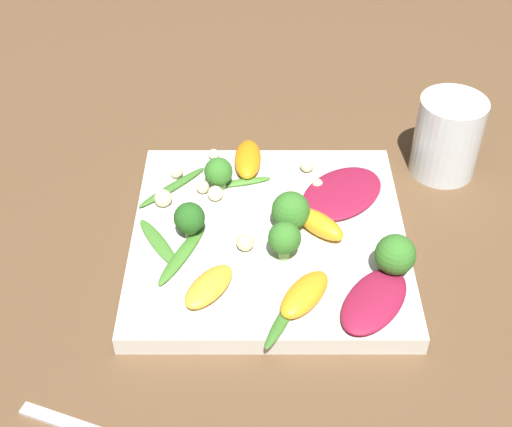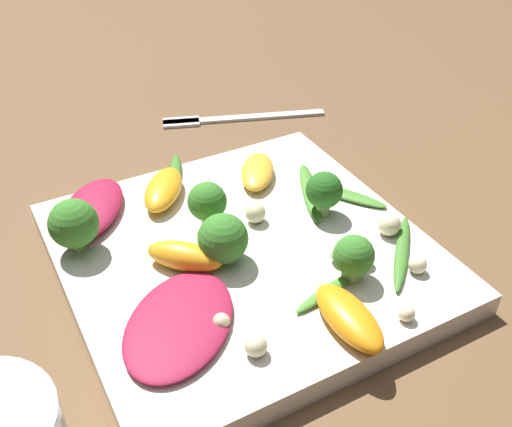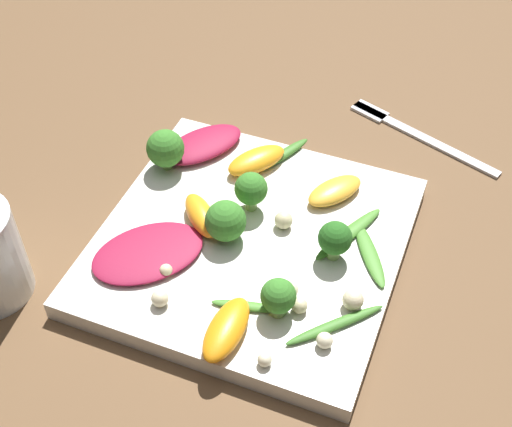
{
  "view_description": "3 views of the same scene",
  "coord_description": "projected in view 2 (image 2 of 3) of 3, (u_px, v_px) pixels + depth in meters",
  "views": [
    {
      "loc": [
        -0.01,
        -0.53,
        0.52
      ],
      "look_at": [
        -0.01,
        0.01,
        0.04
      ],
      "focal_mm": 50.0,
      "sensor_mm": 36.0,
      "label": 1
    },
    {
      "loc": [
        0.17,
        0.33,
        0.33
      ],
      "look_at": [
        -0.02,
        -0.01,
        0.04
      ],
      "focal_mm": 42.0,
      "sensor_mm": 36.0,
      "label": 2
    },
    {
      "loc": [
        -0.17,
        0.42,
        0.52
      ],
      "look_at": [
        0.0,
        -0.02,
        0.03
      ],
      "focal_mm": 50.0,
      "sensor_mm": 36.0,
      "label": 3
    }
  ],
  "objects": [
    {
      "name": "orange_segment_3",
      "position": [
        257.0,
        171.0,
        0.56
      ],
      "size": [
        0.06,
        0.07,
        0.01
      ],
      "color": "#FCAD33",
      "rests_on": "plate"
    },
    {
      "name": "broccoli_floret_3",
      "position": [
        223.0,
        239.0,
        0.45
      ],
      "size": [
        0.04,
        0.04,
        0.04
      ],
      "color": "#84AD5B",
      "rests_on": "plate"
    },
    {
      "name": "radicchio_leaf_1",
      "position": [
        92.0,
        209.0,
        0.51
      ],
      "size": [
        0.09,
        0.1,
        0.01
      ],
      "color": "maroon",
      "rests_on": "plate"
    },
    {
      "name": "orange_segment_1",
      "position": [
        186.0,
        259.0,
        0.45
      ],
      "size": [
        0.06,
        0.06,
        0.02
      ],
      "color": "orange",
      "rests_on": "plate"
    },
    {
      "name": "broccoli_floret_2",
      "position": [
        354.0,
        257.0,
        0.44
      ],
      "size": [
        0.03,
        0.03,
        0.04
      ],
      "color": "#7A9E51",
      "rests_on": "plate"
    },
    {
      "name": "broccoli_floret_4",
      "position": [
        324.0,
        191.0,
        0.5
      ],
      "size": [
        0.03,
        0.03,
        0.04
      ],
      "color": "#84AD5B",
      "rests_on": "plate"
    },
    {
      "name": "macadamia_nut_6",
      "position": [
        418.0,
        265.0,
        0.45
      ],
      "size": [
        0.01,
        0.01,
        0.01
      ],
      "color": "beige",
      "rests_on": "plate"
    },
    {
      "name": "arugula_sprig_4",
      "position": [
        328.0,
        291.0,
        0.44
      ],
      "size": [
        0.07,
        0.02,
        0.01
      ],
      "color": "#47842D",
      "rests_on": "plate"
    },
    {
      "name": "macadamia_nut_1",
      "position": [
        256.0,
        346.0,
        0.39
      ],
      "size": [
        0.02,
        0.02,
        0.02
      ],
      "color": "beige",
      "rests_on": "plate"
    },
    {
      "name": "orange_segment_0",
      "position": [
        163.0,
        189.0,
        0.53
      ],
      "size": [
        0.06,
        0.07,
        0.02
      ],
      "color": "orange",
      "rests_on": "plate"
    },
    {
      "name": "arugula_sprig_3",
      "position": [
        344.0,
        194.0,
        0.53
      ],
      "size": [
        0.06,
        0.08,
        0.01
      ],
      "color": "#47842D",
      "rests_on": "plate"
    },
    {
      "name": "ground_plane",
      "position": [
        244.0,
        265.0,
        0.49
      ],
      "size": [
        2.4,
        2.4,
        0.0
      ],
      "primitive_type": "plane",
      "color": "brown"
    },
    {
      "name": "broccoli_floret_0",
      "position": [
        207.0,
        202.0,
        0.49
      ],
      "size": [
        0.03,
        0.03,
        0.04
      ],
      "color": "#84AD5B",
      "rests_on": "plate"
    },
    {
      "name": "plate",
      "position": [
        244.0,
        256.0,
        0.49
      ],
      "size": [
        0.28,
        0.28,
        0.02
      ],
      "color": "silver",
      "rests_on": "ground_plane"
    },
    {
      "name": "broccoli_floret_1",
      "position": [
        74.0,
        224.0,
        0.46
      ],
      "size": [
        0.04,
        0.04,
        0.05
      ],
      "color": "#7A9E51",
      "rests_on": "plate"
    },
    {
      "name": "radicchio_leaf_0",
      "position": [
        179.0,
        323.0,
        0.41
      ],
      "size": [
        0.12,
        0.12,
        0.01
      ],
      "color": "maroon",
      "rests_on": "plate"
    },
    {
      "name": "macadamia_nut_2",
      "position": [
        221.0,
        322.0,
        0.41
      ],
      "size": [
        0.01,
        0.01,
        0.01
      ],
      "color": "beige",
      "rests_on": "plate"
    },
    {
      "name": "macadamia_nut_4",
      "position": [
        255.0,
        213.0,
        0.5
      ],
      "size": [
        0.02,
        0.02,
        0.02
      ],
      "color": "beige",
      "rests_on": "plate"
    },
    {
      "name": "arugula_sprig_2",
      "position": [
        175.0,
        175.0,
        0.56
      ],
      "size": [
        0.04,
        0.07,
        0.01
      ],
      "color": "#3D7528",
      "rests_on": "plate"
    },
    {
      "name": "arugula_sprig_1",
      "position": [
        310.0,
        192.0,
        0.54
      ],
      "size": [
        0.05,
        0.09,
        0.01
      ],
      "color": "#47842D",
      "rests_on": "plate"
    },
    {
      "name": "macadamia_nut_5",
      "position": [
        340.0,
        253.0,
        0.46
      ],
      "size": [
        0.02,
        0.02,
        0.02
      ],
      "color": "beige",
      "rests_on": "plate"
    },
    {
      "name": "fork",
      "position": [
        226.0,
        118.0,
        0.69
      ],
      "size": [
        0.18,
        0.08,
        0.01
      ],
      "color": "silver",
      "rests_on": "ground_plane"
    },
    {
      "name": "macadamia_nut_7",
      "position": [
        389.0,
        225.0,
        0.49
      ],
      "size": [
        0.02,
        0.02,
        0.02
      ],
      "color": "beige",
      "rests_on": "plate"
    },
    {
      "name": "macadamia_nut_0",
      "position": [
        407.0,
        313.0,
        0.41
      ],
      "size": [
        0.01,
        0.01,
        0.01
      ],
      "color": "beige",
      "rests_on": "plate"
    },
    {
      "name": "orange_segment_2",
      "position": [
        349.0,
        317.0,
        0.41
      ],
      "size": [
        0.03,
        0.07,
        0.02
      ],
      "color": "orange",
      "rests_on": "plate"
    },
    {
      "name": "arugula_sprig_0",
      "position": [
        402.0,
        252.0,
        0.47
      ],
      "size": [
        0.07,
        0.08,
        0.01
      ],
      "color": "#3D7528",
      "rests_on": "plate"
    },
    {
      "name": "macadamia_nut_3",
      "position": [
        364.0,
        257.0,
        0.46
      ],
      "size": [
        0.01,
        0.01,
        0.01
      ],
      "color": "beige",
      "rests_on": "plate"
    }
  ]
}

